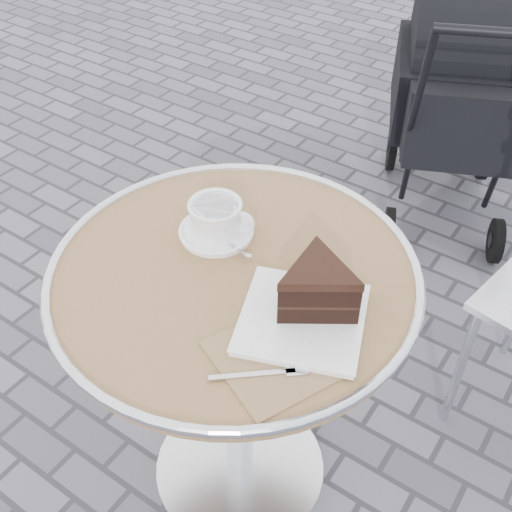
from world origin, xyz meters
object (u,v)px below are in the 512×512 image
Objects in this scene: cappuccino_set at (217,221)px; baby_stroller at (456,107)px; cafe_table at (236,329)px; cake_plate_set at (313,296)px.

cappuccino_set is 1.40m from baby_stroller.
cafe_table is 1.43m from baby_stroller.
baby_stroller reaches higher than cafe_table.
cappuccino_set is at bearing 142.80° from cafe_table.
cafe_table is 0.76× the size of baby_stroller.
cake_plate_set is 1.50m from baby_stroller.
cake_plate_set reaches higher than cafe_table.
cappuccino_set is 0.50× the size of cake_plate_set.
baby_stroller is at bearing 68.94° from cappuccino_set.
cappuccino_set is at bearing -116.48° from baby_stroller.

